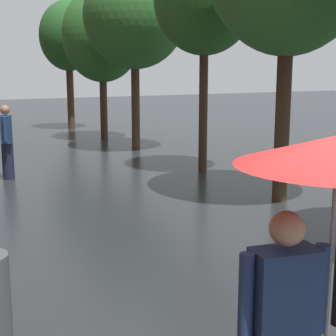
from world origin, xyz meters
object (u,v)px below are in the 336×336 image
(street_tree_5, at_px, (68,37))
(pedestrian_walking_midground, at_px, (7,142))
(couple_under_umbrella, at_px, (333,243))
(street_tree_3, at_px, (135,16))
(street_tree_4, at_px, (102,35))

(street_tree_5, distance_m, pedestrian_walking_midground, 10.25)
(street_tree_5, xyz_separation_m, couple_under_umbrella, (-4.16, -18.51, -2.27))
(street_tree_5, xyz_separation_m, pedestrian_walking_midground, (-4.27, -8.87, -2.86))
(pedestrian_walking_midground, bearing_deg, street_tree_3, 30.76)
(street_tree_3, distance_m, pedestrian_walking_midground, 5.95)
(street_tree_3, relative_size, street_tree_4, 1.07)
(street_tree_3, bearing_deg, street_tree_4, 90.58)
(street_tree_3, relative_size, pedestrian_walking_midground, 3.31)
(street_tree_4, distance_m, pedestrian_walking_midground, 7.32)
(street_tree_3, xyz_separation_m, street_tree_4, (-0.03, 2.65, -0.41))
(street_tree_5, bearing_deg, pedestrian_walking_midground, -115.69)
(pedestrian_walking_midground, bearing_deg, street_tree_5, 64.31)
(street_tree_5, bearing_deg, street_tree_3, -89.23)
(street_tree_5, relative_size, pedestrian_walking_midground, 3.07)
(street_tree_3, height_order, couple_under_umbrella, street_tree_3)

